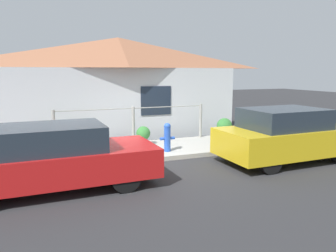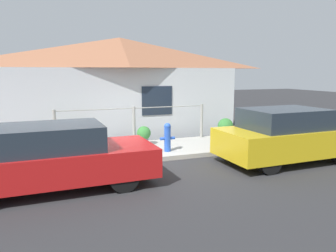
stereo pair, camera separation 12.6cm
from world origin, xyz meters
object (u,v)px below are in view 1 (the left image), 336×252
at_px(car_left, 52,158).
at_px(fire_hydrant, 167,137).
at_px(potted_plant_corner, 224,127).
at_px(car_right, 286,135).
at_px(potted_plant_near_hydrant, 143,135).
at_px(potted_plant_by_fence, 74,136).

distance_m(car_left, fire_hydrant, 3.58).
distance_m(fire_hydrant, potted_plant_corner, 2.85).
bearing_deg(car_right, fire_hydrant, 146.62).
bearing_deg(car_left, potted_plant_corner, 25.47).
bearing_deg(potted_plant_corner, fire_hydrant, -155.28).
relative_size(fire_hydrant, potted_plant_near_hydrant, 1.40).
distance_m(car_right, potted_plant_corner, 2.91).
relative_size(car_left, potted_plant_corner, 6.18).
height_order(car_right, potted_plant_near_hydrant, car_right).
xyz_separation_m(potted_plant_near_hydrant, potted_plant_corner, (2.97, 0.12, 0.05)).
xyz_separation_m(car_left, fire_hydrant, (3.15, 1.71, -0.11)).
bearing_deg(car_right, potted_plant_by_fence, 148.11).
bearing_deg(potted_plant_by_fence, potted_plant_corner, -1.73).
height_order(car_left, potted_plant_by_fence, car_left).
xyz_separation_m(fire_hydrant, potted_plant_near_hydrant, (-0.38, 1.07, -0.11)).
height_order(potted_plant_by_fence, potted_plant_corner, potted_plant_by_fence).
relative_size(fire_hydrant, potted_plant_by_fence, 1.19).
distance_m(potted_plant_by_fence, potted_plant_corner, 5.03).
distance_m(fire_hydrant, potted_plant_near_hydrant, 1.14).
bearing_deg(car_right, potted_plant_near_hydrant, 136.91).
height_order(fire_hydrant, potted_plant_corner, fire_hydrant).
xyz_separation_m(potted_plant_by_fence, potted_plant_corner, (5.02, -0.15, -0.01)).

